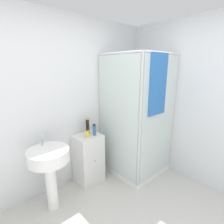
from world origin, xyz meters
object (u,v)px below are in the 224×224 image
(sink, at_px, (49,163))
(soap_dispenser, at_px, (87,134))
(shampoo_bottle_blue, at_px, (94,130))
(shampoo_bottle_tall_black, at_px, (87,126))

(sink, xyz_separation_m, soap_dispenser, (0.63, 0.10, 0.19))
(soap_dispenser, xyz_separation_m, shampoo_bottle_blue, (0.13, -0.00, 0.03))
(soap_dispenser, height_order, shampoo_bottle_blue, shampoo_bottle_blue)
(shampoo_bottle_tall_black, height_order, shampoo_bottle_blue, shampoo_bottle_tall_black)
(shampoo_bottle_tall_black, bearing_deg, shampoo_bottle_blue, -82.75)
(soap_dispenser, distance_m, shampoo_bottle_blue, 0.13)
(shampoo_bottle_tall_black, xyz_separation_m, shampoo_bottle_blue, (0.02, -0.15, -0.03))
(soap_dispenser, height_order, shampoo_bottle_tall_black, shampoo_bottle_tall_black)
(soap_dispenser, xyz_separation_m, shampoo_bottle_tall_black, (0.11, 0.15, 0.06))
(shampoo_bottle_tall_black, distance_m, shampoo_bottle_blue, 0.16)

